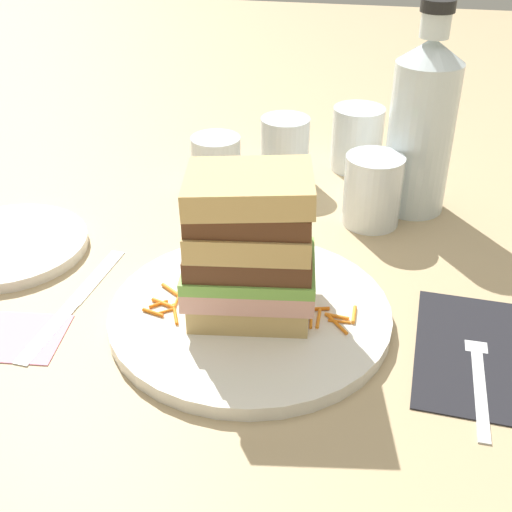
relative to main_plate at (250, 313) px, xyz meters
name	(u,v)px	position (x,y,z in m)	size (l,w,h in m)	color
ground_plane	(237,306)	(-0.02, 0.02, -0.01)	(3.00, 3.00, 0.00)	tan
main_plate	(250,313)	(0.00, 0.00, 0.00)	(0.27, 0.27, 0.01)	white
sandwich	(250,246)	(0.00, 0.00, 0.08)	(0.13, 0.11, 0.14)	tan
carrot_shred_0	(175,314)	(-0.07, -0.03, 0.01)	(0.00, 0.00, 0.03)	orange
carrot_shred_1	(158,304)	(-0.09, -0.01, 0.01)	(0.00, 0.00, 0.02)	orange
carrot_shred_2	(182,296)	(-0.07, 0.00, 0.01)	(0.00, 0.00, 0.03)	orange
carrot_shred_3	(164,311)	(-0.08, -0.02, 0.01)	(0.00, 0.00, 0.02)	orange
carrot_shred_4	(177,301)	(-0.07, 0.00, 0.01)	(0.00, 0.00, 0.02)	orange
carrot_shred_5	(163,303)	(-0.08, -0.01, 0.01)	(0.00, 0.00, 0.03)	orange
carrot_shred_6	(171,290)	(-0.08, 0.01, 0.01)	(0.00, 0.00, 0.03)	orange
carrot_shred_7	(153,312)	(-0.09, -0.03, 0.01)	(0.00, 0.00, 0.02)	orange
carrot_shred_8	(339,321)	(0.09, -0.01, 0.01)	(0.00, 0.00, 0.02)	orange
carrot_shred_9	(311,318)	(0.06, -0.01, 0.01)	(0.00, 0.00, 0.03)	orange
carrot_shred_10	(354,315)	(0.10, 0.01, 0.01)	(0.00, 0.00, 0.03)	orange
carrot_shred_11	(337,316)	(0.08, 0.00, 0.01)	(0.00, 0.00, 0.02)	orange
carrot_shred_12	(319,318)	(0.07, -0.01, 0.01)	(0.00, 0.00, 0.03)	orange
carrot_shred_13	(317,309)	(0.06, 0.01, 0.01)	(0.00, 0.00, 0.02)	orange
carrot_shred_14	(337,324)	(0.08, -0.01, 0.01)	(0.00, 0.00, 0.03)	orange
napkin_dark	(477,352)	(0.21, -0.01, -0.01)	(0.11, 0.17, 0.00)	black
fork	(479,366)	(0.21, -0.03, 0.00)	(0.02, 0.17, 0.00)	silver
knife	(72,304)	(-0.18, -0.01, -0.01)	(0.03, 0.20, 0.00)	silver
juice_glass	(372,193)	(0.10, 0.22, 0.03)	(0.07, 0.07, 0.09)	white
water_bottle	(422,124)	(0.15, 0.27, 0.10)	(0.08, 0.08, 0.25)	silver
empty_tumbler_0	(216,167)	(-0.10, 0.26, 0.03)	(0.06, 0.06, 0.08)	silver
empty_tumbler_1	(284,150)	(-0.02, 0.32, 0.04)	(0.07, 0.07, 0.09)	silver
empty_tumbler_2	(357,139)	(0.08, 0.38, 0.04)	(0.07, 0.07, 0.09)	silver
side_plate	(7,245)	(-0.30, 0.07, 0.00)	(0.18, 0.18, 0.01)	white
napkin_pink	(21,337)	(-0.20, -0.07, -0.01)	(0.08, 0.07, 0.00)	pink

